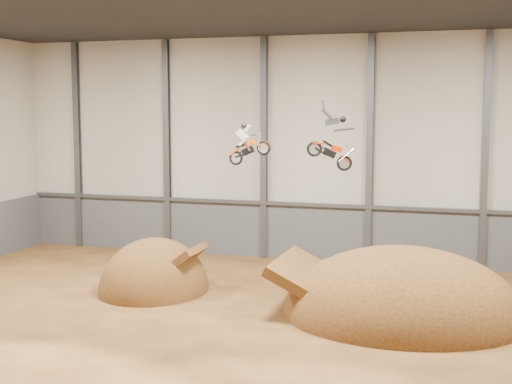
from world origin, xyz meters
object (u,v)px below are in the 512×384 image
fmx_rider_a (252,139)px  landing_ramp (402,316)px  takeoff_ramp (154,291)px  fmx_rider_b (326,135)px

fmx_rider_a → landing_ramp: bearing=-2.6°
takeoff_ramp → landing_ramp: landing_ramp is taller
takeoff_ramp → fmx_rider_b: size_ratio=2.11×
fmx_rider_b → fmx_rider_a: bearing=170.4°
takeoff_ramp → fmx_rider_a: bearing=-3.9°
takeoff_ramp → fmx_rider_a: 9.75m
fmx_rider_a → fmx_rider_b: bearing=5.5°
landing_ramp → takeoff_ramp: bearing=176.4°
takeoff_ramp → fmx_rider_a: size_ratio=2.95×
landing_ramp → fmx_rider_b: (-3.80, 0.73, 8.26)m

